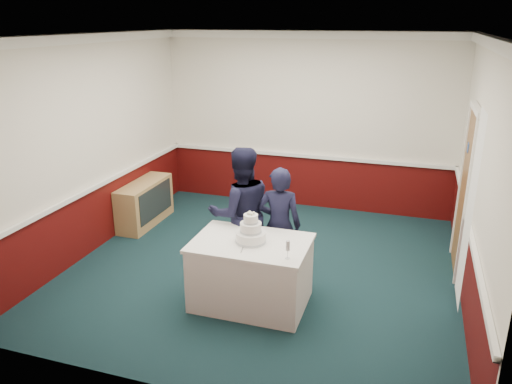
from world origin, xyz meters
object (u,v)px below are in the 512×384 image
(cake_knife, at_px, (243,248))
(person_man, at_px, (241,213))
(cake_table, at_px, (251,272))
(person_woman, at_px, (279,225))
(sideboard, at_px, (145,203))
(champagne_flute, at_px, (288,247))
(wedding_cake, at_px, (251,233))

(cake_knife, relative_size, person_man, 0.13)
(cake_table, xyz_separation_m, person_woman, (0.16, 0.64, 0.35))
(sideboard, xyz_separation_m, cake_knife, (2.37, -1.97, 0.44))
(sideboard, height_order, champagne_flute, champagne_flute)
(cake_table, distance_m, cake_knife, 0.44)
(person_woman, bearing_deg, sideboard, -31.80)
(champagne_flute, bearing_deg, person_woman, 110.43)
(champagne_flute, bearing_deg, cake_knife, 171.42)
(wedding_cake, bearing_deg, sideboard, 143.58)
(wedding_cake, bearing_deg, champagne_flute, -29.25)
(wedding_cake, distance_m, person_man, 0.73)
(cake_knife, relative_size, person_woman, 0.15)
(person_man, bearing_deg, person_woman, 149.28)
(sideboard, xyz_separation_m, cake_table, (2.40, -1.77, 0.05))
(person_man, bearing_deg, sideboard, -59.87)
(sideboard, relative_size, person_woman, 0.80)
(person_woman, bearing_deg, champagne_flute, 102.49)
(cake_table, bearing_deg, sideboard, 143.58)
(wedding_cake, relative_size, person_man, 0.21)
(sideboard, height_order, person_man, person_man)
(person_woman, bearing_deg, person_man, -7.65)
(cake_knife, relative_size, champagne_flute, 1.07)
(champagne_flute, distance_m, person_man, 1.25)
(wedding_cake, bearing_deg, person_woman, 76.18)
(cake_table, relative_size, cake_knife, 6.00)
(cake_table, distance_m, champagne_flute, 0.78)
(cake_knife, distance_m, champagne_flute, 0.55)
(champagne_flute, bearing_deg, person_man, 132.60)
(sideboard, height_order, cake_knife, cake_knife)
(wedding_cake, height_order, person_man, person_man)
(champagne_flute, height_order, person_woman, person_woman)
(champagne_flute, xyz_separation_m, person_woman, (-0.34, 0.92, -0.18))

